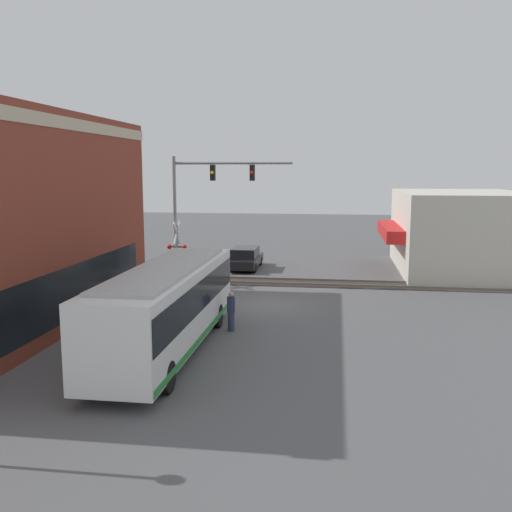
{
  "coord_description": "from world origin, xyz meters",
  "views": [
    {
      "loc": [
        -27.54,
        -3.34,
        6.71
      ],
      "look_at": [
        2.71,
        0.98,
        2.08
      ],
      "focal_mm": 40.0,
      "sensor_mm": 36.0,
      "label": 1
    }
  ],
  "objects": [
    {
      "name": "city_bus",
      "position": [
        -7.7,
        2.8,
        1.78
      ],
      "size": [
        11.4,
        2.59,
        3.22
      ],
      "color": "white",
      "rests_on": "ground"
    },
    {
      "name": "crossing_signal",
      "position": [
        4.16,
        5.81,
        2.3
      ],
      "size": [
        1.41,
        1.18,
        3.81
      ],
      "color": "gray",
      "rests_on": "ground"
    },
    {
      "name": "ground_plane",
      "position": [
        0.0,
        0.0,
        0.0
      ],
      "size": [
        120.0,
        120.0,
        0.0
      ],
      "primitive_type": "plane",
      "color": "#565659"
    },
    {
      "name": "parked_car_black",
      "position": [
        10.44,
        2.8,
        0.69
      ],
      "size": [
        4.78,
        1.82,
        1.49
      ],
      "color": "black",
      "rests_on": "ground"
    },
    {
      "name": "shop_building",
      "position": [
        11.78,
        -11.37,
        2.64
      ],
      "size": [
        11.86,
        9.02,
        5.28
      ],
      "color": "beige",
      "rests_on": "ground"
    },
    {
      "name": "traffic_signal_gantry",
      "position": [
        4.86,
        4.27,
        5.38
      ],
      "size": [
        0.42,
        7.0,
        7.5
      ],
      "color": "gray",
      "rests_on": "ground"
    },
    {
      "name": "pedestrian_near_bus",
      "position": [
        -4.68,
        0.98,
        0.85
      ],
      "size": [
        0.34,
        0.34,
        1.68
      ],
      "color": "#2D3351",
      "rests_on": "ground"
    },
    {
      "name": "rail_track_near",
      "position": [
        6.0,
        0.0,
        0.03
      ],
      "size": [
        2.6,
        60.0,
        0.15
      ],
      "color": "#332D28",
      "rests_on": "ground"
    },
    {
      "name": "pedestrian_at_crossing",
      "position": [
        3.34,
        5.14,
        0.94
      ],
      "size": [
        0.34,
        0.34,
        1.83
      ],
      "color": "black",
      "rests_on": "ground"
    }
  ]
}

